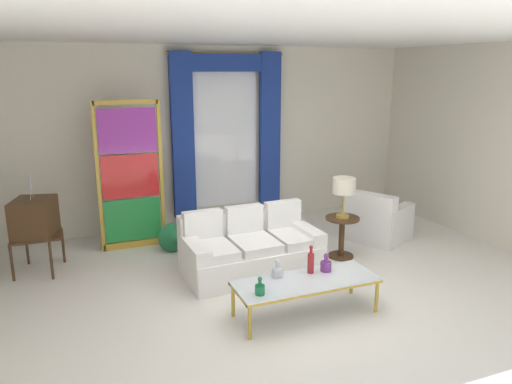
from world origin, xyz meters
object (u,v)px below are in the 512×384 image
Objects in this scene: coffee_table at (306,283)px; vintage_tv at (34,219)px; armchair_white at (377,222)px; round_side_table at (342,233)px; bottle_crystal_tall at (260,289)px; bottle_ruby_flask at (311,262)px; table_lamp_brass at (344,187)px; stained_glass_divider at (131,179)px; bottle_amber_squat at (277,271)px; peacock_figurine at (175,239)px; bottle_blue_decanter at (326,265)px; couch_white_long at (249,249)px.

coffee_table is 1.18× the size of vintage_tv.
armchair_white is 1.84× the size of round_side_table.
bottle_crystal_tall is 3.30m from vintage_tv.
table_lamp_brass is (1.12, 1.16, 0.49)m from bottle_ruby_flask.
stained_glass_divider is (-3.60, 1.08, 0.77)m from armchair_white.
table_lamp_brass reaches higher than round_side_table.
armchair_white is at bearing 38.60° from coffee_table.
bottle_amber_squat is at bearing -143.50° from table_lamp_brass.
stained_glass_divider is at bearing 19.08° from vintage_tv.
bottle_crystal_tall is 2.50m from peacock_figurine.
bottle_crystal_tall is at bearing -49.14° from vintage_tv.
bottle_crystal_tall is 0.91× the size of bottle_amber_squat.
table_lamp_brass is at bearing 45.92° from bottle_ruby_flask.
bottle_amber_squat is at bearing 173.97° from bottle_blue_decanter.
peacock_figurine is at bearing 154.96° from table_lamp_brass.
round_side_table is at bearing 51.46° from bottle_blue_decanter.
coffee_table is 1.92m from table_lamp_brass.
table_lamp_brass is at bearing 37.94° from bottle_crystal_tall.
couch_white_long is 9.32× the size of bottle_crystal_tall.
stained_glass_divider is (-1.58, 2.66, 0.52)m from bottle_ruby_flask.
bottle_amber_squat reaches higher than round_side_table.
bottle_ruby_flask is 1.62m from round_side_table.
coffee_table is 2.64× the size of peacock_figurine.
peacock_figurine is (-3.09, 0.60, -0.07)m from armchair_white.
armchair_white reaches higher than bottle_blue_decanter.
bottle_blue_decanter is 0.16× the size of vintage_tv.
armchair_white is (2.31, 0.40, -0.02)m from couch_white_long.
armchair_white is at bearing 34.03° from bottle_crystal_tall.
couch_white_long reaches higher than bottle_crystal_tall.
peacock_figurine is (-0.34, 2.46, -0.25)m from bottle_crystal_tall.
bottle_blue_decanter is (0.32, 0.13, 0.10)m from coffee_table.
bottle_crystal_tall is 0.09× the size of stained_glass_divider.
stained_glass_divider is at bearing 131.20° from couch_white_long.
bottle_blue_decanter is at bearing -128.54° from table_lamp_brass.
couch_white_long is at bearing 103.48° from bottle_ruby_flask.
coffee_table is at bearing -133.85° from table_lamp_brass.
coffee_table is (0.15, -1.33, 0.07)m from couch_white_long.
round_side_table is 1.04× the size of table_lamp_brass.
round_side_table is at bearing 45.92° from bottle_ruby_flask.
vintage_tv is at bearing 165.32° from round_side_table.
stained_glass_divider is 3.70× the size of round_side_table.
bottle_ruby_flask is 2.44m from peacock_figurine.
table_lamp_brass is (2.70, -1.50, -0.03)m from stained_glass_divider.
vintage_tv is at bearing 172.69° from armchair_white.
bottle_crystal_tall is 0.34× the size of table_lamp_brass.
round_side_table is (0.94, 1.18, -0.12)m from bottle_blue_decanter.
bottle_ruby_flask reaches higher than round_side_table.
stained_glass_divider is at bearing 136.79° from peacock_figurine.
coffee_table is 0.33m from bottle_amber_squat.
coffee_table is at bearing -62.77° from stained_glass_divider.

